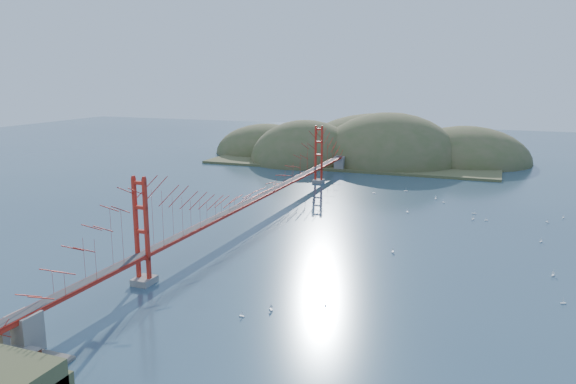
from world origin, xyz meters
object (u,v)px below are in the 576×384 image
(bridge, at_px, (259,173))
(fort, at_px, (12,355))
(sailboat_1, at_px, (407,211))
(sailboat_0, at_px, (393,251))

(bridge, bearing_deg, fort, -89.52)
(sailboat_1, bearing_deg, sailboat_0, -85.46)
(bridge, distance_m, fort, 48.40)
(fort, bearing_deg, sailboat_0, 59.55)
(sailboat_0, xyz_separation_m, sailboat_1, (-1.71, 21.48, -0.00))
(bridge, relative_size, fort, 25.51)
(bridge, bearing_deg, sailboat_0, -23.56)
(fort, distance_m, sailboat_0, 44.14)
(sailboat_0, height_order, sailboat_1, sailboat_0)
(bridge, xyz_separation_m, fort, (0.40, -47.98, -6.34))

